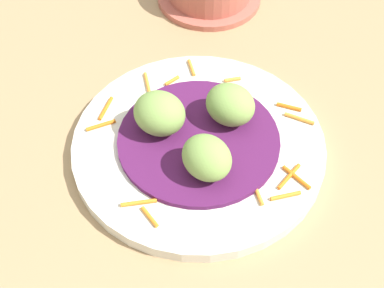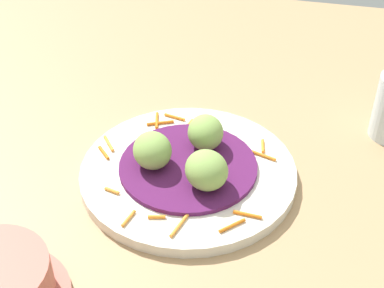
% 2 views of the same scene
% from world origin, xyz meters
% --- Properties ---
extents(table_surface, '(1.10, 1.10, 0.02)m').
position_xyz_m(table_surface, '(0.00, 0.00, 0.01)').
color(table_surface, tan).
rests_on(table_surface, ground).
extents(main_plate, '(0.26, 0.26, 0.01)m').
position_xyz_m(main_plate, '(0.03, -0.05, 0.03)').
color(main_plate, silver).
rests_on(main_plate, table_surface).
extents(cabbage_bed, '(0.17, 0.17, 0.01)m').
position_xyz_m(cabbage_bed, '(0.03, -0.05, 0.04)').
color(cabbage_bed, '#51194C').
rests_on(cabbage_bed, main_plate).
extents(carrot_garnish, '(0.22, 0.22, 0.00)m').
position_xyz_m(carrot_garnish, '(0.03, -0.06, 0.04)').
color(carrot_garnish, orange).
rests_on(carrot_garnish, main_plate).
extents(guac_scoop_left, '(0.06, 0.06, 0.04)m').
position_xyz_m(guac_scoop_left, '(-0.01, -0.03, 0.06)').
color(guac_scoop_left, '#84A851').
rests_on(guac_scoop_left, cabbage_bed).
extents(guac_scoop_center, '(0.07, 0.06, 0.04)m').
position_xyz_m(guac_scoop_center, '(0.04, -0.09, 0.06)').
color(guac_scoop_center, '#84A851').
rests_on(guac_scoop_center, cabbage_bed).
extents(guac_scoop_right, '(0.07, 0.07, 0.04)m').
position_xyz_m(guac_scoop_right, '(0.06, -0.02, 0.06)').
color(guac_scoop_right, '#84A851').
rests_on(guac_scoop_right, cabbage_bed).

